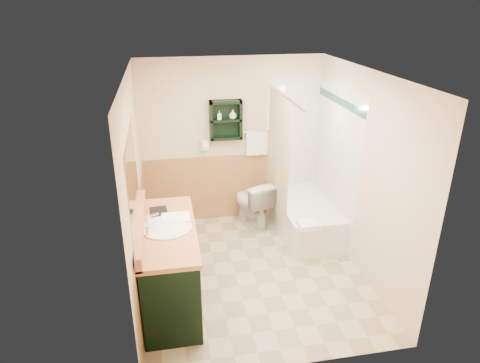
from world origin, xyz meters
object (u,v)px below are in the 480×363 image
Objects in this scene: wall_shelf at (226,120)px; bathtub at (304,216)px; toilet at (252,203)px; soap_bottle_b at (233,115)px; hair_dryer at (205,145)px; vanity at (170,266)px; vanity_book at (150,204)px; soap_bottle_a at (219,117)px.

wall_shelf is 0.37× the size of bathtub.
soap_bottle_b is (-0.24, 0.23, 1.26)m from toilet.
hair_dryer is 0.34× the size of toilet.
vanity is (-0.59, -1.82, -0.74)m from hair_dryer.
vanity reaches higher than bathtub.
soap_bottle_b reaches higher than vanity_book.
vanity_book is at bearing -117.33° from hair_dryer.
soap_bottle_a is (0.81, 1.79, 1.13)m from vanity.
soap_bottle_b is at bearing -2.88° from wall_shelf.
soap_bottle_a is at bearing 47.89° from vanity_book.
soap_bottle_a is 0.19m from soap_bottle_b.
wall_shelf is 2.25× the size of vanity_book.
hair_dryer is 0.98× the size of vanity_book.
wall_shelf is 0.46m from hair_dryer.
wall_shelf reaches higher than soap_bottle_a.
wall_shelf is at bearing -52.74° from toilet.
wall_shelf reaches higher than vanity.
soap_bottle_a is at bearing 65.71° from vanity.
vanity is at bearing -72.69° from vanity_book.
hair_dryer is 2.05m from vanity.
soap_bottle_b is (0.10, -0.01, 0.06)m from wall_shelf.
bathtub is 12.72× the size of soap_bottle_a.
soap_bottle_b is at bearing 149.73° from bathtub.
bathtub is 0.77m from toilet.
bathtub is at bearing 15.25° from vanity_book.
vanity is 11.53× the size of soap_bottle_b.
soap_bottle_a is 0.93× the size of soap_bottle_b.
wall_shelf is 0.12m from soap_bottle_b.
vanity is 1.99m from toilet.
hair_dryer is 0.16× the size of vanity.
soap_bottle_b is (1.16, 1.44, 0.56)m from vanity_book.
soap_bottle_a reaches higher than toilet.
vanity is at bearing -119.08° from soap_bottle_b.
hair_dryer is at bearing -40.15° from toilet.
vanity is at bearing -146.99° from bathtub.
hair_dryer is (-0.30, 0.02, -0.35)m from wall_shelf.
wall_shelf is at bearing 63.47° from vanity.
hair_dryer is at bearing 54.57° from vanity_book.
wall_shelf is 4.66× the size of soap_bottle_a.
soap_bottle_b is at bearing 60.92° from vanity.
soap_bottle_a reaches higher than vanity_book.
bathtub is 1.83m from soap_bottle_a.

